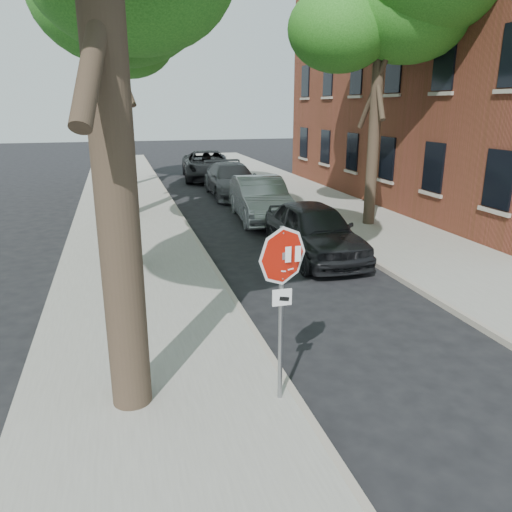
{
  "coord_description": "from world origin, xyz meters",
  "views": [
    {
      "loc": [
        -2.77,
        -6.14,
        4.26
      ],
      "look_at": [
        -0.81,
        0.91,
        2.05
      ],
      "focal_mm": 35.0,
      "sensor_mm": 36.0,
      "label": 1
    }
  ],
  "objects_px": {
    "stop_sign": "(282,282)",
    "car_b": "(260,199)",
    "tree_right": "(380,12)",
    "car_d": "(207,165)",
    "car_c": "(232,180)",
    "apartment_building": "(501,25)",
    "car_a": "(314,230)",
    "tree_far": "(107,43)"
  },
  "relations": [
    {
      "from": "stop_sign",
      "to": "car_b",
      "type": "height_order",
      "value": "stop_sign"
    },
    {
      "from": "tree_right",
      "to": "car_d",
      "type": "distance_m",
      "value": 15.39
    },
    {
      "from": "tree_right",
      "to": "car_b",
      "type": "relative_size",
      "value": 1.86
    },
    {
      "from": "car_b",
      "to": "car_c",
      "type": "xyz_separation_m",
      "value": [
        0.13,
        5.53,
        -0.03
      ]
    },
    {
      "from": "apartment_building",
      "to": "tree_right",
      "type": "height_order",
      "value": "apartment_building"
    },
    {
      "from": "tree_right",
      "to": "car_c",
      "type": "xyz_separation_m",
      "value": [
        -3.38,
        7.5,
        -6.42
      ]
    },
    {
      "from": "tree_right",
      "to": "car_a",
      "type": "xyz_separation_m",
      "value": [
        -3.38,
        -3.2,
        -6.41
      ]
    },
    {
      "from": "apartment_building",
      "to": "stop_sign",
      "type": "relative_size",
      "value": 7.74
    },
    {
      "from": "apartment_building",
      "to": "stop_sign",
      "type": "height_order",
      "value": "apartment_building"
    },
    {
      "from": "car_c",
      "to": "car_d",
      "type": "xyz_separation_m",
      "value": [
        -0.11,
        6.07,
        0.06
      ]
    },
    {
      "from": "apartment_building",
      "to": "car_a",
      "type": "distance_m",
      "value": 15.07
    },
    {
      "from": "car_b",
      "to": "car_d",
      "type": "xyz_separation_m",
      "value": [
        0.02,
        11.59,
        0.02
      ]
    },
    {
      "from": "car_a",
      "to": "car_d",
      "type": "distance_m",
      "value": 16.77
    },
    {
      "from": "apartment_building",
      "to": "car_b",
      "type": "relative_size",
      "value": 4.03
    },
    {
      "from": "tree_right",
      "to": "tree_far",
      "type": "bearing_deg",
      "value": 128.34
    },
    {
      "from": "tree_right",
      "to": "car_a",
      "type": "distance_m",
      "value": 7.92
    },
    {
      "from": "apartment_building",
      "to": "stop_sign",
      "type": "distance_m",
      "value": 21.1
    },
    {
      "from": "car_c",
      "to": "car_b",
      "type": "bearing_deg",
      "value": -90.18
    },
    {
      "from": "car_b",
      "to": "tree_far",
      "type": "bearing_deg",
      "value": 124.36
    },
    {
      "from": "apartment_building",
      "to": "car_d",
      "type": "bearing_deg",
      "value": 139.95
    },
    {
      "from": "stop_sign",
      "to": "car_b",
      "type": "bearing_deg",
      "value": 75.35
    },
    {
      "from": "stop_sign",
      "to": "car_d",
      "type": "bearing_deg",
      "value": 82.34
    },
    {
      "from": "apartment_building",
      "to": "car_c",
      "type": "bearing_deg",
      "value": 162.42
    },
    {
      "from": "tree_right",
      "to": "stop_sign",
      "type": "bearing_deg",
      "value": -123.38
    },
    {
      "from": "car_b",
      "to": "apartment_building",
      "type": "bearing_deg",
      "value": 13.91
    },
    {
      "from": "stop_sign",
      "to": "car_c",
      "type": "distance_m",
      "value": 17.98
    },
    {
      "from": "stop_sign",
      "to": "tree_right",
      "type": "bearing_deg",
      "value": 56.62
    },
    {
      "from": "apartment_building",
      "to": "stop_sign",
      "type": "xyz_separation_m",
      "value": [
        -14.7,
        -14.03,
        -5.71
      ]
    },
    {
      "from": "apartment_building",
      "to": "tree_far",
      "type": "xyz_separation_m",
      "value": [
        -16.72,
        7.11,
        -0.44
      ]
    },
    {
      "from": "stop_sign",
      "to": "car_a",
      "type": "distance_m",
      "value": 7.77
    },
    {
      "from": "car_b",
      "to": "car_a",
      "type": "bearing_deg",
      "value": -84.02
    },
    {
      "from": "stop_sign",
      "to": "car_d",
      "type": "relative_size",
      "value": 0.43
    },
    {
      "from": "tree_far",
      "to": "stop_sign",
      "type": "bearing_deg",
      "value": -84.54
    },
    {
      "from": "stop_sign",
      "to": "tree_far",
      "type": "relative_size",
      "value": 0.28
    },
    {
      "from": "apartment_building",
      "to": "car_b",
      "type": "distance_m",
      "value": 13.54
    },
    {
      "from": "tree_far",
      "to": "tree_right",
      "type": "xyz_separation_m",
      "value": [
        8.7,
        -11.0,
        0.0
      ]
    },
    {
      "from": "car_a",
      "to": "car_b",
      "type": "relative_size",
      "value": 0.95
    },
    {
      "from": "tree_right",
      "to": "car_a",
      "type": "relative_size",
      "value": 1.97
    },
    {
      "from": "tree_far",
      "to": "car_d",
      "type": "bearing_deg",
      "value": 26.24
    },
    {
      "from": "apartment_building",
      "to": "car_c",
      "type": "relative_size",
      "value": 3.71
    },
    {
      "from": "stop_sign",
      "to": "car_b",
      "type": "relative_size",
      "value": 0.52
    },
    {
      "from": "car_c",
      "to": "car_a",
      "type": "bearing_deg",
      "value": -88.78
    }
  ]
}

